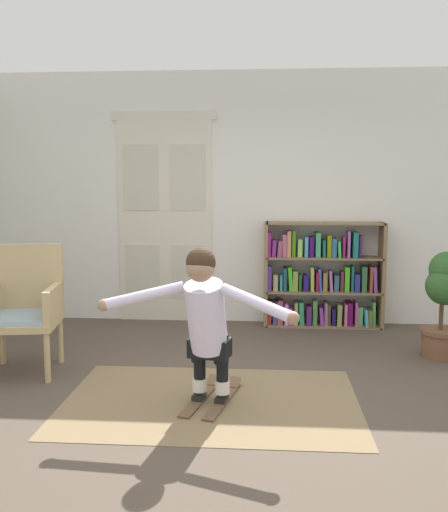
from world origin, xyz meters
name	(u,v)px	position (x,y,z in m)	size (l,w,h in m)	color
ground_plane	(227,404)	(0.00, 0.00, 0.00)	(7.20, 7.20, 0.00)	#4F4338
back_wall	(242,199)	(0.00, 2.60, 1.45)	(6.00, 0.10, 2.90)	silver
double_door	(165,217)	(-0.90, 2.54, 1.23)	(1.22, 0.05, 2.45)	beige
rug	(211,401)	(-0.12, 0.04, 0.00)	(2.23, 1.52, 0.01)	olive
bookshelf	(321,280)	(0.91, 2.39, 0.54)	(1.34, 0.30, 1.19)	#7F6446
wicker_chair	(24,305)	(-1.82, 0.65, 0.58)	(0.68, 0.68, 1.10)	tan
potted_plant	(445,295)	(1.94, 1.25, 0.61)	(0.38, 0.45, 1.02)	brown
skis_pair	(212,397)	(-0.12, 0.07, 0.02)	(0.42, 0.80, 0.07)	brown
person_skier	(205,315)	(-0.15, -0.09, 0.71)	(1.43, 0.70, 1.13)	white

